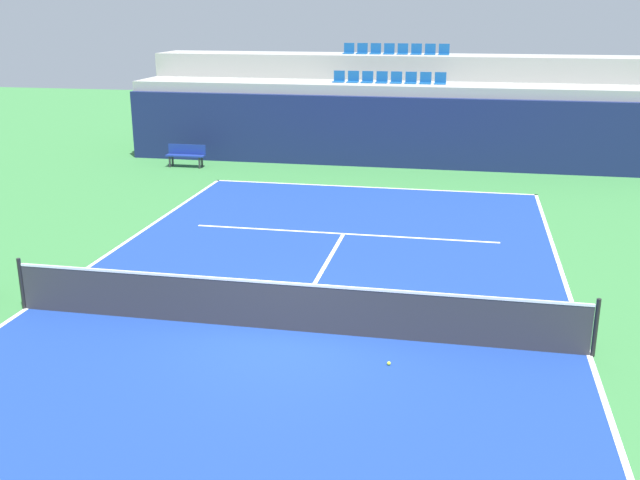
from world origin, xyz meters
The scene contains 15 objects.
ground_plane centered at (0.00, 0.00, 0.00)m, with size 80.00×80.00×0.00m, color #387A3D.
court_surface centered at (0.00, 0.00, 0.01)m, with size 11.00×24.00×0.01m, color navy.
baseline_far centered at (0.00, 11.95, 0.01)m, with size 11.00×0.10×0.00m, color white.
sideline_left centered at (-5.45, 0.00, 0.01)m, with size 0.10×24.00×0.00m, color white.
sideline_right centered at (5.45, 0.00, 0.01)m, with size 0.10×24.00×0.00m, color white.
service_line_far centered at (0.00, 6.40, 0.01)m, with size 8.26×0.10×0.00m, color white.
centre_service_line centered at (0.00, 3.20, 0.01)m, with size 0.10×6.40×0.00m, color white.
back_wall centered at (0.00, 15.50, 1.33)m, with size 20.35×0.30×2.66m, color navy.
stands_tier_lower centered at (0.00, 16.85, 1.52)m, with size 20.35×2.40×3.05m, color #9E9E99.
stands_tier_upper centered at (0.00, 19.25, 2.00)m, with size 20.35×2.40×4.01m, color #9E9E99.
seating_row_lower centered at (0.00, 16.95, 3.17)m, with size 4.42×0.44×0.44m.
seating_row_upper centered at (0.00, 19.35, 4.13)m, with size 4.42×0.44×0.44m.
tennis_net centered at (0.00, 0.00, 0.51)m, with size 11.08×0.08×1.07m.
player_bench centered at (-7.41, 14.04, 0.51)m, with size 1.50×0.40×0.85m.
tennis_ball_1 centered at (2.03, -1.06, 0.04)m, with size 0.07×0.07×0.07m, color #CCE033.
Camera 1 is at (3.11, -12.47, 5.82)m, focal length 41.53 mm.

